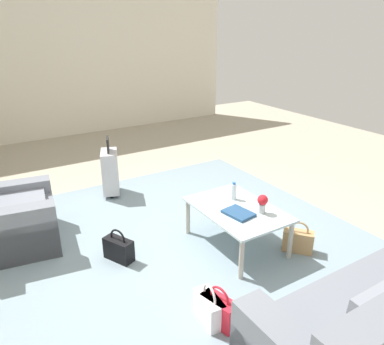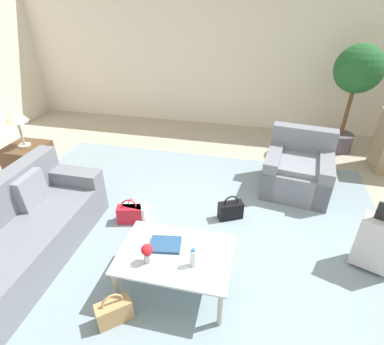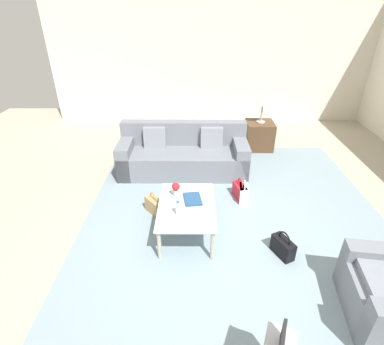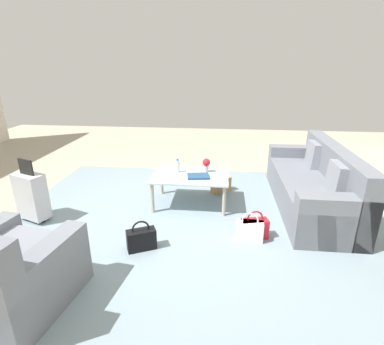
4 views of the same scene
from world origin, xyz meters
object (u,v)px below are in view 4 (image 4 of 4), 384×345
at_px(handbag_white, 249,230).
at_px(handbag_red, 254,228).
at_px(suitcase_silver, 31,195).
at_px(flower_vase, 206,164).
at_px(coffee_table_book, 198,176).
at_px(handbag_black, 141,239).
at_px(armchair, 4,279).
at_px(coffee_table, 190,178).
at_px(handbag_tan, 221,184).
at_px(couch, 315,187).
at_px(water_bottle, 178,166).

xyz_separation_m(handbag_white, handbag_red, (-0.06, -0.06, 0.00)).
bearing_deg(handbag_red, suitcase_silver, -2.79).
xyz_separation_m(flower_vase, suitcase_silver, (2.22, 0.85, -0.22)).
bearing_deg(coffee_table_book, handbag_black, 55.79).
xyz_separation_m(armchair, coffee_table, (-1.31, -2.17, 0.11)).
xyz_separation_m(handbag_tan, handbag_red, (-0.41, 1.34, 0.00)).
distance_m(armchair, handbag_tan, 3.20).
bearing_deg(coffee_table, handbag_white, 131.60).
distance_m(coffee_table_book, suitcase_silver, 2.21).
xyz_separation_m(couch, coffee_table, (1.79, 0.10, 0.10)).
height_order(coffee_table, water_bottle, water_bottle).
bearing_deg(coffee_table_book, suitcase_silver, 7.62).
distance_m(flower_vase, handbag_tan, 0.61).
bearing_deg(handbag_red, handbag_tan, -72.94).
distance_m(flower_vase, handbag_white, 1.28).
bearing_deg(flower_vase, coffee_table_book, 66.50).
bearing_deg(coffee_table_book, flower_vase, -122.18).
bearing_deg(armchair, suitcase_silver, -64.89).
bearing_deg(handbag_red, handbag_white, 41.94).
bearing_deg(handbag_black, coffee_table_book, -115.53).
relative_size(flower_vase, suitcase_silver, 0.24).
distance_m(flower_vase, suitcase_silver, 2.39).
relative_size(flower_vase, handbag_white, 0.57).
xyz_separation_m(water_bottle, handbag_red, (-1.06, 0.94, -0.42)).
height_order(armchair, handbag_white, armchair).
bearing_deg(coffee_table_book, armchair, 46.95).
xyz_separation_m(couch, handbag_tan, (1.35, -0.40, -0.18)).
bearing_deg(coffee_table_book, handbag_tan, -128.16).
height_order(flower_vase, handbag_tan, flower_vase).
height_order(coffee_table_book, handbag_red, coffee_table_book).
bearing_deg(flower_vase, armchair, 56.61).
bearing_deg(couch, water_bottle, 0.00).
xyz_separation_m(handbag_white, handbag_black, (1.21, 0.31, 0.00)).
xyz_separation_m(water_bottle, suitcase_silver, (1.80, 0.80, -0.20)).
bearing_deg(water_bottle, handbag_red, 138.33).
xyz_separation_m(coffee_table_book, flower_vase, (-0.10, -0.23, 0.11)).
distance_m(couch, coffee_table_book, 1.69).
distance_m(handbag_white, handbag_black, 1.25).
distance_m(coffee_table_book, handbag_white, 1.11).
relative_size(couch, armchair, 2.18).
distance_m(suitcase_silver, handbag_white, 2.81).
bearing_deg(suitcase_silver, coffee_table, -160.71).
distance_m(coffee_table_book, handbag_black, 1.30).
bearing_deg(flower_vase, water_bottle, 6.79).
height_order(flower_vase, handbag_black, flower_vase).
bearing_deg(handbag_red, armchair, 31.60).
height_order(couch, armchair, couch).
distance_m(coffee_table, handbag_red, 1.23).
height_order(coffee_table, suitcase_silver, suitcase_silver).
relative_size(coffee_table_book, suitcase_silver, 0.35).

